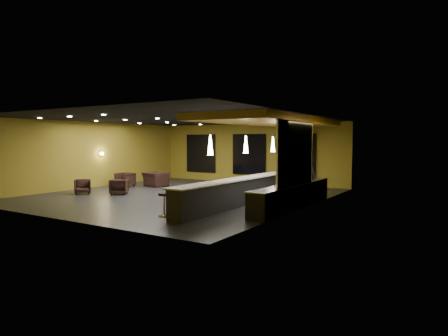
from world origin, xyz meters
The scene contains 35 objects.
floor centered at (0.00, 0.00, -0.05)m, with size 12.00×13.00×0.10m, color black.
ceiling centered at (0.00, 0.00, 3.55)m, with size 12.00×13.00×0.10m, color black.
wall_back centered at (0.00, 6.55, 1.75)m, with size 12.00×0.10×3.50m, color olive.
wall_front centered at (0.00, -6.55, 1.75)m, with size 12.00×0.10×3.50m, color olive.
wall_left centered at (-6.05, 0.00, 1.75)m, with size 0.10×13.00×3.50m, color olive.
wall_right centered at (6.05, 0.00, 1.75)m, with size 0.10×13.00×3.50m, color olive.
wood_soffit centered at (4.00, 1.00, 3.36)m, with size 3.60×8.00×0.28m, color olive.
window_left centered at (-3.50, 6.44, 1.70)m, with size 2.20×0.06×2.40m, color black.
window_center centered at (0.00, 6.44, 1.70)m, with size 2.20×0.06×2.40m, color black.
window_right centered at (3.00, 6.44, 1.70)m, with size 2.20×0.06×2.40m, color black.
tile_backsplash centered at (5.96, -1.00, 2.00)m, with size 0.06×3.20×2.40m, color white.
bar_counter centered at (3.65, -1.00, 0.50)m, with size 0.60×8.00×1.00m, color black.
bar_top centered at (3.65, -1.00, 1.02)m, with size 0.78×8.10×0.05m, color silver.
prep_counter centered at (5.65, -0.50, 0.43)m, with size 0.70×6.00×0.86m, color black.
prep_top centered at (5.65, -0.50, 0.89)m, with size 0.72×6.00×0.03m, color silver.
wall_shelf_lower centered at (5.82, -1.20, 1.60)m, with size 0.30×1.50×0.03m, color silver.
wall_shelf_upper centered at (5.82, -1.20, 2.05)m, with size 0.30×1.50×0.03m, color silver.
column centered at (3.65, 3.60, 1.75)m, with size 0.60×0.60×3.50m, color olive.
wall_sconce centered at (-5.88, 0.50, 1.80)m, with size 0.22×0.22×0.22m, color #FFE5B2.
pendant_0 centered at (3.65, -3.00, 2.35)m, with size 0.20×0.20×0.70m, color white.
pendant_1 centered at (3.65, -0.50, 2.35)m, with size 0.20×0.20×0.70m, color white.
pendant_2 centered at (3.65, 2.00, 2.35)m, with size 0.20×0.20×0.70m, color white.
staff_a centered at (4.62, 1.51, 0.94)m, with size 0.68×0.45×1.87m, color black.
staff_b centered at (5.16, 2.13, 0.91)m, with size 0.88×0.69×1.82m, color black.
staff_c centered at (5.25, 1.90, 0.92)m, with size 0.90×0.59×1.85m, color black.
armchair_a centered at (-4.26, -2.07, 0.34)m, with size 0.73×0.75×0.68m, color black.
armchair_b centered at (-2.69, -1.26, 0.36)m, with size 0.77×0.79×0.72m, color black.
armchair_c centered at (-4.74, 1.09, 0.39)m, with size 0.82×0.85×0.77m, color black.
armchair_d centered at (-3.41, 2.04, 0.39)m, with size 1.20×1.05×0.78m, color black.
bar_stool_0 centered at (2.72, -4.35, 0.50)m, with size 0.39×0.39×0.78m.
bar_stool_1 centered at (2.76, -3.09, 0.55)m, with size 0.44×0.44×0.86m.
bar_stool_2 centered at (2.96, -1.70, 0.46)m, with size 0.36×0.36×0.72m.
bar_stool_3 centered at (2.97, -0.26, 0.55)m, with size 0.44×0.44×0.86m.
bar_stool_4 centered at (2.97, 0.97, 0.53)m, with size 0.42×0.42×0.83m.
bar_stool_5 centered at (2.80, 2.49, 0.49)m, with size 0.39×0.39×0.77m.
Camera 1 is at (11.34, -14.32, 2.49)m, focal length 32.00 mm.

